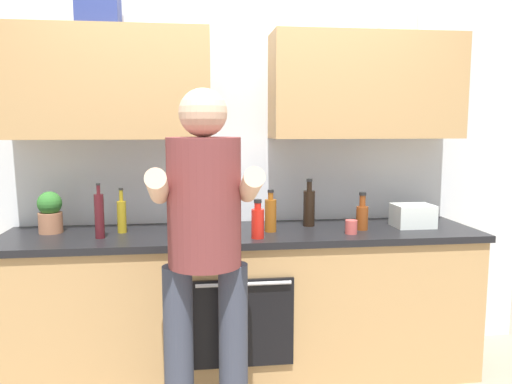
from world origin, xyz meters
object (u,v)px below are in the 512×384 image
at_px(bottle_hotsauce, 258,222).
at_px(mixing_bowl, 208,225).
at_px(bottle_soy, 309,207).
at_px(cup_ceramic, 351,227).
at_px(bottle_vinegar, 362,215).
at_px(bottle_syrup, 271,214).
at_px(bottle_oil, 122,215).
at_px(bottle_wine, 99,215).
at_px(grocery_bag_produce, 413,216).
at_px(person_standing, 205,240).
at_px(potted_herb, 50,212).

distance_m(bottle_hotsauce, mixing_bowl, 0.33).
xyz_separation_m(bottle_soy, cup_ceramic, (0.19, -0.26, -0.08)).
bearing_deg(bottle_vinegar, bottle_soy, 151.76).
xyz_separation_m(bottle_syrup, bottle_oil, (-0.88, 0.08, -0.00)).
xyz_separation_m(bottle_wine, grocery_bag_produce, (1.89, 0.08, -0.06)).
bearing_deg(bottle_syrup, bottle_vinegar, -1.82).
bearing_deg(bottle_syrup, mixing_bowl, 179.07).
distance_m(person_standing, bottle_syrup, 0.75).
bearing_deg(grocery_bag_produce, potted_herb, 177.21).
xyz_separation_m(bottle_vinegar, mixing_bowl, (-0.93, 0.02, -0.04)).
distance_m(cup_ceramic, grocery_bag_produce, 0.47).
bearing_deg(potted_herb, grocery_bag_produce, -2.79).
distance_m(person_standing, bottle_vinegar, 1.15).
distance_m(mixing_bowl, potted_herb, 0.94).
bearing_deg(bottle_wine, grocery_bag_produce, 2.43).
height_order(bottle_vinegar, cup_ceramic, bottle_vinegar).
distance_m(bottle_oil, bottle_soy, 1.15).
distance_m(person_standing, bottle_soy, 1.03).
relative_size(person_standing, potted_herb, 6.87).
bearing_deg(bottle_wine, bottle_syrup, 3.07).
bearing_deg(cup_ceramic, bottle_oil, 171.13).
xyz_separation_m(bottle_oil, bottle_soy, (1.14, 0.05, 0.02)).
distance_m(bottle_soy, bottle_wine, 1.26).
bearing_deg(person_standing, mixing_bowl, 86.49).
bearing_deg(bottle_oil, bottle_syrup, -5.54).
distance_m(person_standing, bottle_hotsauce, 0.56).
xyz_separation_m(person_standing, bottle_syrup, (0.41, 0.63, 0.00)).
height_order(bottle_oil, bottle_wine, bottle_wine).
distance_m(bottle_vinegar, mixing_bowl, 0.93).
bearing_deg(mixing_bowl, grocery_bag_produce, 0.96).
distance_m(bottle_syrup, mixing_bowl, 0.38).
height_order(bottle_vinegar, grocery_bag_produce, bottle_vinegar).
height_order(bottle_vinegar, bottle_hotsauce, bottle_vinegar).
height_order(bottle_hotsauce, grocery_bag_produce, bottle_hotsauce).
height_order(bottle_vinegar, bottle_oil, bottle_oil).
height_order(bottle_syrup, bottle_oil, bottle_oil).
height_order(person_standing, grocery_bag_produce, person_standing).
bearing_deg(mixing_bowl, cup_ceramic, -8.87).
xyz_separation_m(cup_ceramic, grocery_bag_produce, (0.45, 0.15, 0.03)).
bearing_deg(cup_ceramic, bottle_soy, 125.96).
distance_m(bottle_soy, potted_herb, 1.56).
bearing_deg(bottle_soy, mixing_bowl, -168.19).
distance_m(bottle_vinegar, bottle_oil, 1.44).
height_order(bottle_wine, mixing_bowl, bottle_wine).
xyz_separation_m(bottle_hotsauce, potted_herb, (-1.19, 0.30, 0.03)).
distance_m(bottle_wine, grocery_bag_produce, 1.89).
relative_size(bottle_wine, potted_herb, 1.26).
height_order(bottle_hotsauce, potted_herb, potted_herb).
bearing_deg(potted_herb, bottle_soy, 0.17).
bearing_deg(grocery_bag_produce, person_standing, -153.39).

